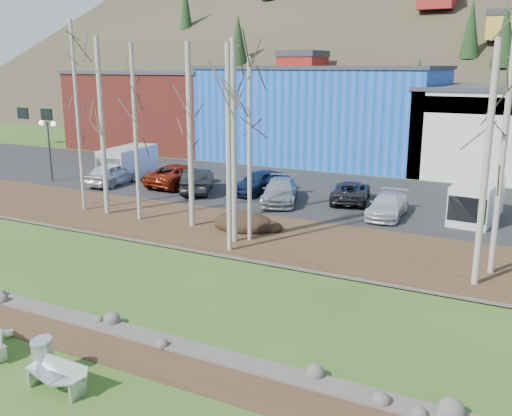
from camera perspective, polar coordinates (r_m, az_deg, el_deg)
The scene contains 33 objects.
ground at distance 17.98m, azimuth -22.37°, elevation -14.61°, with size 200.00×200.00×0.00m, color #335018.
dirt_strip at distance 19.20m, azimuth -17.52°, elevation -12.24°, with size 80.00×1.80×0.03m, color #382616.
near_bank_rocks at distance 19.84m, azimuth -15.45°, elevation -11.25°, with size 80.00×0.80×0.50m, color #47423D, non-canonical shape.
river at distance 22.72m, azimuth -8.37°, elevation -7.56°, with size 80.00×8.00×0.90m, color #12202F, non-canonical shape.
far_bank_rocks at distance 25.92m, azimuth -3.05°, elevation -4.66°, with size 80.00×0.80×0.46m, color #47423D, non-canonical shape.
far_bank at distance 28.56m, azimuth 0.22°, elevation -2.70°, with size 80.00×7.00×0.15m, color #382616.
parking_lot at distance 37.90m, azimuth 7.56°, elevation 1.37°, with size 80.00×14.00×0.14m, color black.
building_brick at distance 61.14m, azimuth -9.33°, elevation 9.74°, with size 16.32×12.24×7.80m.
building_blue at distance 52.37m, azimuth 6.86°, elevation 9.40°, with size 20.40×12.24×8.30m.
hillside at distance 95.06m, azimuth 21.08°, elevation 18.71°, with size 160.00×72.00×35.00m, color #342D21, non-canonical shape.
bench_damaged at distance 16.44m, azimuth -19.19°, elevation -15.53°, with size 1.81×0.61×0.80m.
litter_bin at distance 17.18m, azimuth -20.52°, elevation -13.95°, with size 0.58×0.58×1.00m, color silver.
seagull at distance 19.85m, azimuth -23.57°, elevation -11.37°, with size 0.46×0.21×0.33m.
dirt_mound at distance 29.36m, azimuth -1.27°, elevation -1.43°, with size 3.29×2.32×0.65m, color black.
birch_0 at distance 32.71m, azimuth -15.15°, elevation 7.76°, with size 0.27×0.27×9.70m.
birch_1 at distance 33.91m, azimuth -17.40°, elevation 8.58°, with size 0.19×0.19×10.60m.
birch_2 at distance 29.25m, azimuth -6.62°, elevation 7.08°, with size 0.28×0.28×9.31m.
birch_3 at distance 31.03m, azimuth -11.97°, elevation 7.30°, with size 0.21×0.21×9.35m.
birch_4 at distance 26.35m, azimuth -2.26°, elevation 6.46°, with size 0.27×0.27×9.36m.
birch_5 at distance 26.60m, azimuth -0.66°, elevation 5.69°, with size 0.20×0.20×8.58m.
birch_6 at distance 25.03m, azimuth -2.75°, elevation 5.76°, with size 0.23×0.23×9.11m.
birch_7 at distance 22.54m, azimuth 22.01°, elevation 3.82°, with size 0.25×0.25×9.11m.
birch_8 at distance 23.96m, azimuth 23.63°, elevation 6.67°, with size 0.24×0.24×11.13m.
street_lamp at distance 43.74m, azimuth -20.06°, elevation 6.99°, with size 1.66×0.50×4.37m.
car_0 at distance 41.44m, azimuth -14.18°, elevation 3.35°, with size 1.85×4.59×1.56m, color silver.
car_1 at distance 37.93m, azimuth -5.86°, elevation 2.75°, with size 1.66×4.77×1.57m, color black.
car_2 at distance 40.11m, azimuth -7.62°, elevation 3.29°, with size 2.53×5.50×1.53m, color maroon.
car_3 at distance 34.84m, azimuth 2.42°, elevation 1.70°, with size 2.02×4.97×1.44m, color #9C9FA3.
car_4 at distance 37.37m, azimuth 0.37°, elevation 2.64°, with size 1.83×4.55×1.55m, color #132246.
car_5 at distance 35.53m, azimuth 9.46°, elevation 1.64°, with size 2.15×4.66×1.30m, color #262528.
car_6 at distance 32.42m, azimuth 13.01°, elevation 0.25°, with size 1.79×4.40×1.28m, color silver.
van_white at distance 32.95m, azimuth 21.14°, elevation 0.63°, with size 2.39×4.98×2.11m.
van_grey at distance 43.65m, azimuth -12.80°, elevation 4.42°, with size 2.83×5.40×2.26m.
Camera 1 is at (12.60, -9.78, 8.31)m, focal length 40.00 mm.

